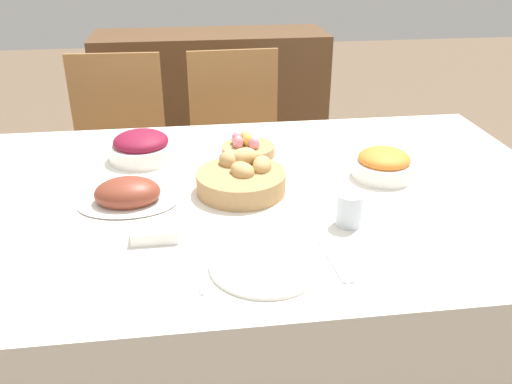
{
  "coord_description": "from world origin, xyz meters",
  "views": [
    {
      "loc": [
        -0.2,
        -1.41,
        1.48
      ],
      "look_at": [
        -0.02,
        -0.09,
        0.81
      ],
      "focal_mm": 38.0,
      "sensor_mm": 36.0,
      "label": 1
    }
  ],
  "objects": [
    {
      "name": "dining_table",
      "position": [
        0.0,
        0.0,
        0.39
      ],
      "size": [
        1.82,
        1.19,
        0.77
      ],
      "color": "white",
      "rests_on": "ground"
    },
    {
      "name": "ground_plane",
      "position": [
        0.0,
        0.0,
        0.0
      ],
      "size": [
        12.0,
        12.0,
        0.0
      ],
      "primitive_type": "plane",
      "color": "brown"
    },
    {
      "name": "ham_platter",
      "position": [
        -0.37,
        -0.03,
        0.8
      ],
      "size": [
        0.28,
        0.2,
        0.08
      ],
      "color": "white",
      "rests_on": "dining_table"
    },
    {
      "name": "chair_far_left",
      "position": [
        -0.52,
        0.95,
        0.51
      ],
      "size": [
        0.44,
        0.44,
        0.96
      ],
      "rotation": [
        0.0,
        0.0,
        -0.04
      ],
      "color": "olive",
      "rests_on": "ground"
    },
    {
      "name": "knife",
      "position": [
        0.12,
        -0.39,
        0.77
      ],
      "size": [
        0.02,
        0.18,
        0.0
      ],
      "rotation": [
        0.0,
        0.0,
        0.08
      ],
      "color": "silver",
      "rests_on": "dining_table"
    },
    {
      "name": "egg_basket",
      "position": [
        -0.0,
        0.27,
        0.8
      ],
      "size": [
        0.18,
        0.18,
        0.08
      ],
      "color": "#AD8451",
      "rests_on": "dining_table"
    },
    {
      "name": "spoon",
      "position": [
        0.15,
        -0.39,
        0.77
      ],
      "size": [
        0.02,
        0.18,
        0.0
      ],
      "rotation": [
        0.0,
        0.0,
        -0.08
      ],
      "color": "silver",
      "rests_on": "dining_table"
    },
    {
      "name": "bread_basket",
      "position": [
        -0.05,
        0.01,
        0.81
      ],
      "size": [
        0.26,
        0.26,
        0.11
      ],
      "color": "#AD8451",
      "rests_on": "dining_table"
    },
    {
      "name": "butter_dish",
      "position": [
        -0.29,
        -0.24,
        0.79
      ],
      "size": [
        0.11,
        0.07,
        0.03
      ],
      "color": "white",
      "rests_on": "dining_table"
    },
    {
      "name": "beet_salad_bowl",
      "position": [
        -0.35,
        0.28,
        0.82
      ],
      "size": [
        0.21,
        0.21,
        0.1
      ],
      "color": "white",
      "rests_on": "dining_table"
    },
    {
      "name": "fork",
      "position": [
        -0.19,
        -0.39,
        0.77
      ],
      "size": [
        0.02,
        0.18,
        0.0
      ],
      "rotation": [
        0.0,
        0.0,
        0.08
      ],
      "color": "silver",
      "rests_on": "dining_table"
    },
    {
      "name": "chair_far_center",
      "position": [
        0.03,
        0.95,
        0.51
      ],
      "size": [
        0.43,
        0.43,
        0.96
      ],
      "rotation": [
        0.0,
        0.0,
        0.03
      ],
      "color": "olive",
      "rests_on": "ground"
    },
    {
      "name": "drinking_cup",
      "position": [
        0.2,
        -0.23,
        0.82
      ],
      "size": [
        0.07,
        0.07,
        0.09
      ],
      "color": "silver",
      "rests_on": "dining_table"
    },
    {
      "name": "dinner_plate",
      "position": [
        -0.04,
        -0.39,
        0.78
      ],
      "size": [
        0.26,
        0.26,
        0.01
      ],
      "color": "white",
      "rests_on": "dining_table"
    },
    {
      "name": "sideboard",
      "position": [
        -0.04,
        1.81,
        0.45
      ],
      "size": [
        1.36,
        0.44,
        0.9
      ],
      "color": "brown",
      "rests_on": "ground"
    },
    {
      "name": "carrot_bowl",
      "position": [
        0.39,
        0.04,
        0.81
      ],
      "size": [
        0.19,
        0.19,
        0.09
      ],
      "color": "white",
      "rests_on": "dining_table"
    }
  ]
}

